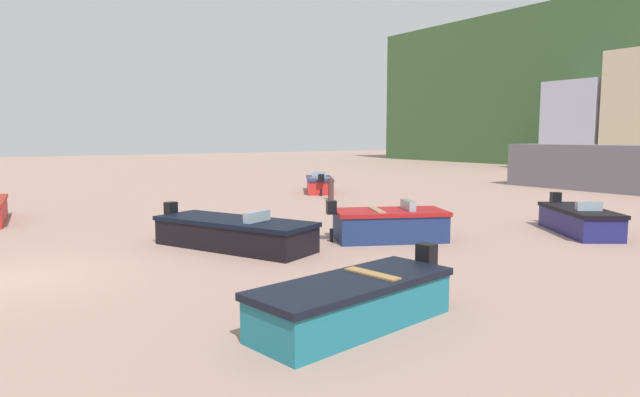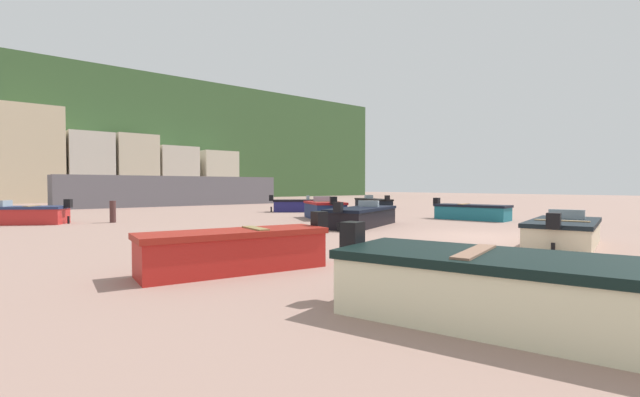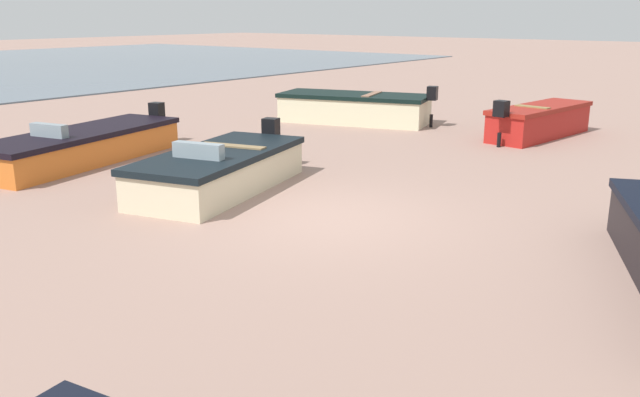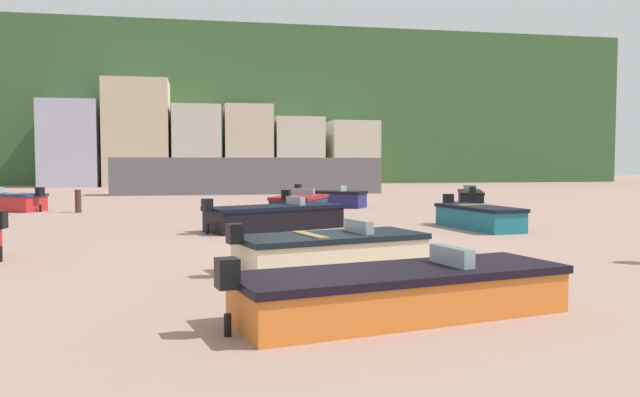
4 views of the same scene
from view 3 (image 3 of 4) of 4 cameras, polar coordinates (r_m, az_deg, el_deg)
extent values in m
plane|color=gray|center=(10.97, 0.35, -1.62)|extent=(160.00, 160.00, 0.00)
cube|color=beige|center=(20.64, 2.96, 7.62)|extent=(2.85, 4.75, 0.77)
cube|color=black|center=(20.58, 2.98, 8.84)|extent=(2.95, 4.87, 0.12)
cube|color=black|center=(19.93, 9.66, 8.94)|extent=(0.39, 0.36, 0.40)
cylinder|color=black|center=(20.04, 9.56, 6.63)|extent=(0.12, 0.12, 0.38)
cube|color=#8E664F|center=(20.41, 4.49, 8.90)|extent=(1.42, 0.63, 0.08)
cube|color=orange|center=(15.95, -19.82, 4.03)|extent=(5.20, 2.57, 0.60)
cube|color=black|center=(15.89, -19.94, 5.31)|extent=(5.32, 2.66, 0.12)
cube|color=black|center=(17.81, -13.90, 7.40)|extent=(0.34, 0.37, 0.40)
cylinder|color=black|center=(17.92, -13.75, 5.21)|extent=(0.12, 0.12, 0.30)
cube|color=#8C9EA8|center=(15.27, -22.32, 5.45)|extent=(0.39, 0.94, 0.28)
cube|color=beige|center=(12.72, -8.62, 2.12)|extent=(4.23, 2.59, 0.64)
cube|color=black|center=(12.64, -8.69, 3.79)|extent=(4.35, 2.69, 0.12)
cube|color=black|center=(14.45, -4.26, 6.13)|extent=(0.35, 0.38, 0.40)
cylinder|color=black|center=(14.58, -4.20, 3.34)|extent=(0.12, 0.12, 0.32)
cube|color=#8C9EA8|center=(12.03, -10.45, 4.08)|extent=(0.45, 1.00, 0.28)
cube|color=#8D724C|center=(13.04, -7.57, 4.42)|extent=(0.59, 1.40, 0.08)
cube|color=red|center=(19.11, 18.38, 6.15)|extent=(3.87, 1.58, 0.73)
cube|color=maroon|center=(19.05, 18.49, 7.42)|extent=(3.98, 1.67, 0.12)
cube|color=black|center=(17.23, 15.36, 7.48)|extent=(0.32, 0.35, 0.40)
cylinder|color=black|center=(17.35, 15.17, 4.90)|extent=(0.11, 0.11, 0.37)
cube|color=olive|center=(18.63, 17.83, 7.46)|extent=(0.36, 0.96, 0.08)
camera|label=1|loc=(9.00, -87.15, -0.03)|focal=30.80mm
camera|label=2|loc=(26.33, 5.20, 12.33)|focal=24.27mm
camera|label=4|loc=(24.93, -25.72, 11.96)|focal=35.48mm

